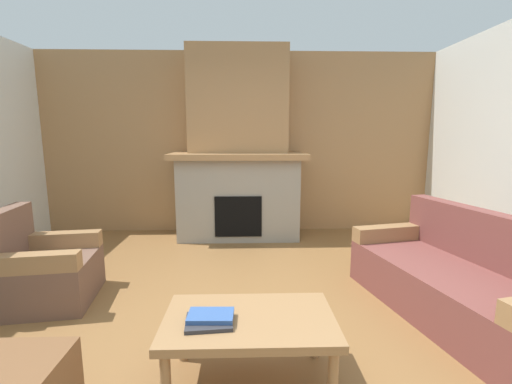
# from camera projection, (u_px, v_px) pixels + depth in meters

# --- Properties ---
(ground) EXTENTS (9.00, 9.00, 0.00)m
(ground) POSITION_uv_depth(u_px,v_px,m) (232.00, 336.00, 2.56)
(ground) COLOR brown
(wall_back_wood_panel) EXTENTS (6.00, 0.12, 2.70)m
(wall_back_wood_panel) POSITION_uv_depth(u_px,v_px,m) (239.00, 144.00, 5.30)
(wall_back_wood_panel) COLOR #A87A4C
(wall_back_wood_panel) RESTS_ON ground
(fireplace) EXTENTS (1.90, 0.82, 2.70)m
(fireplace) POSITION_uv_depth(u_px,v_px,m) (238.00, 157.00, 4.96)
(fireplace) COLOR gray
(fireplace) RESTS_ON ground
(couch) EXTENTS (1.20, 1.94, 0.85)m
(couch) POSITION_uv_depth(u_px,v_px,m) (458.00, 281.00, 2.84)
(couch) COLOR brown
(couch) RESTS_ON ground
(armchair) EXTENTS (0.86, 0.86, 0.85)m
(armchair) POSITION_uv_depth(u_px,v_px,m) (42.00, 270.00, 3.05)
(armchair) COLOR brown
(armchair) RESTS_ON ground
(coffee_table) EXTENTS (1.00, 0.60, 0.43)m
(coffee_table) POSITION_uv_depth(u_px,v_px,m) (249.00, 326.00, 2.02)
(coffee_table) COLOR #997047
(coffee_table) RESTS_ON ground
(book_stack_near_edge) EXTENTS (0.28, 0.23, 0.05)m
(book_stack_near_edge) POSITION_uv_depth(u_px,v_px,m) (210.00, 319.00, 1.95)
(book_stack_near_edge) COLOR #2D2D33
(book_stack_near_edge) RESTS_ON coffee_table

